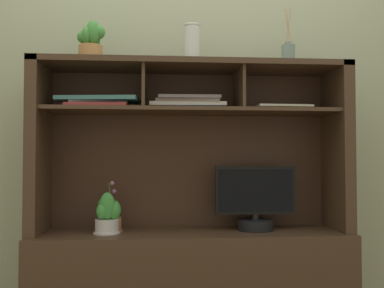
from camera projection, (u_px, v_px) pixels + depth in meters
The scene contains 11 objects.
back_wall at pixel (189, 88), 2.59m from camera, with size 6.00×0.02×2.80m, color #A4AB87.
media_console at pixel (192, 257), 2.32m from camera, with size 1.68×0.47×1.49m.
tv_monitor at pixel (255, 203), 2.35m from camera, with size 0.44×0.19×0.35m.
potted_orchid at pixel (111, 223), 2.30m from camera, with size 0.13×0.13×0.27m.
potted_fern at pixel (107, 216), 2.25m from camera, with size 0.14×0.14×0.21m.
magazine_stack_left at pixel (189, 103), 2.34m from camera, with size 0.42×0.20×0.07m.
magazine_stack_centre at pixel (99, 102), 2.26m from camera, with size 0.44×0.24×0.05m.
magazine_stack_right at pixel (281, 108), 2.37m from camera, with size 0.31×0.18×0.02m.
diffuser_bottle at pixel (288, 55), 2.42m from camera, with size 0.08×0.08×0.33m.
potted_succulent at pixel (91, 43), 2.30m from camera, with size 0.15×0.15×0.22m.
ceramic_vase at pixel (192, 44), 2.34m from camera, with size 0.09×0.09×0.21m.
Camera 1 is at (-0.18, -2.33, 0.98)m, focal length 40.26 mm.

